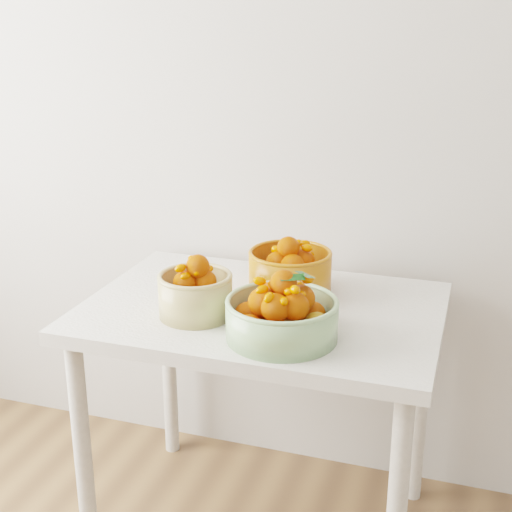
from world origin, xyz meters
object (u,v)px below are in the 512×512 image
object	(u,v)px
table	(262,336)
bowl_cream	(195,293)
bowl_orange	(290,271)
bowl_green	(282,315)

from	to	relation	value
table	bowl_cream	bearing A→B (deg)	-141.16
bowl_cream	bowl_orange	world-z (taller)	bowl_orange
bowl_orange	table	bearing A→B (deg)	-113.00
table	bowl_green	distance (m)	0.27
table	bowl_green	xyz separation A→B (m)	(0.11, -0.19, 0.16)
bowl_green	bowl_orange	xyz separation A→B (m)	(-0.06, 0.30, 0.01)
table	bowl_cream	xyz separation A→B (m)	(-0.15, -0.12, 0.16)
bowl_green	bowl_orange	world-z (taller)	bowl_green
table	bowl_orange	xyz separation A→B (m)	(0.05, 0.12, 0.17)
bowl_orange	bowl_green	bearing A→B (deg)	-78.47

